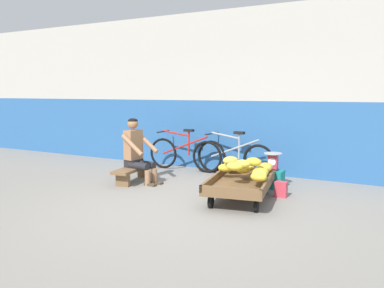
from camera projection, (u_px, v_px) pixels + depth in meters
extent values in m
plane|color=gray|center=(172.00, 212.00, 5.29)|extent=(80.00, 80.00, 0.00)
cube|color=#2D609E|center=(251.00, 136.00, 7.87)|extent=(16.00, 0.30, 1.43)
cube|color=#B7B2A8|center=(253.00, 55.00, 7.66)|extent=(16.00, 0.30, 1.78)
cube|color=brown|center=(240.00, 185.00, 5.80)|extent=(1.08, 1.57, 0.05)
cube|color=brown|center=(214.00, 178.00, 5.92)|extent=(0.30, 1.42, 0.10)
cube|color=brown|center=(268.00, 182.00, 5.67)|extent=(0.30, 1.42, 0.10)
cube|color=brown|center=(249.00, 171.00, 6.45)|extent=(0.83, 0.19, 0.10)
cube|color=brown|center=(230.00, 191.00, 5.13)|extent=(0.83, 0.19, 0.10)
cylinder|color=black|center=(227.00, 185.00, 6.39)|extent=(0.08, 0.19, 0.18)
cylinder|color=black|center=(266.00, 188.00, 6.20)|extent=(0.08, 0.19, 0.18)
cylinder|color=black|center=(211.00, 202.00, 5.44)|extent=(0.08, 0.19, 0.18)
cylinder|color=black|center=(256.00, 206.00, 5.25)|extent=(0.08, 0.19, 0.18)
ellipsoid|color=gold|center=(260.00, 172.00, 5.79)|extent=(0.29, 0.27, 0.13)
ellipsoid|color=gold|center=(259.00, 177.00, 5.46)|extent=(0.27, 0.23, 0.13)
ellipsoid|color=yellow|center=(231.00, 165.00, 6.39)|extent=(0.29, 0.25, 0.13)
ellipsoid|color=gold|center=(265.00, 167.00, 6.22)|extent=(0.30, 0.29, 0.13)
ellipsoid|color=yellow|center=(247.00, 167.00, 6.18)|extent=(0.30, 0.29, 0.13)
ellipsoid|color=gold|center=(243.00, 169.00, 6.02)|extent=(0.28, 0.24, 0.13)
ellipsoid|color=gold|center=(226.00, 168.00, 6.12)|extent=(0.28, 0.23, 0.13)
ellipsoid|color=gold|center=(264.00, 168.00, 6.09)|extent=(0.30, 0.27, 0.13)
ellipsoid|color=yellow|center=(259.00, 175.00, 5.61)|extent=(0.29, 0.25, 0.13)
ellipsoid|color=gold|center=(254.00, 162.00, 5.89)|extent=(0.25, 0.20, 0.13)
ellipsoid|color=yellow|center=(231.00, 161.00, 5.99)|extent=(0.30, 0.29, 0.13)
ellipsoid|color=yellow|center=(242.00, 164.00, 5.78)|extent=(0.29, 0.27, 0.13)
ellipsoid|color=yellow|center=(235.00, 166.00, 5.62)|extent=(0.26, 0.21, 0.13)
cube|color=brown|center=(134.00, 168.00, 7.03)|extent=(0.44, 1.13, 0.05)
cube|color=brown|center=(144.00, 171.00, 7.41)|extent=(0.25, 0.11, 0.22)
cube|color=brown|center=(123.00, 180.00, 6.69)|extent=(0.25, 0.11, 0.22)
cylinder|color=#9E704C|center=(154.00, 176.00, 6.90)|extent=(0.10, 0.10, 0.27)
cube|color=#4C3D2D|center=(157.00, 183.00, 6.88)|extent=(0.23, 0.11, 0.04)
cylinder|color=#232328|center=(146.00, 164.00, 6.99)|extent=(0.41, 0.17, 0.13)
cylinder|color=#9E704C|center=(148.00, 178.00, 6.75)|extent=(0.10, 0.10, 0.27)
cube|color=#4C3D2D|center=(150.00, 185.00, 6.73)|extent=(0.23, 0.11, 0.04)
cylinder|color=#232328|center=(139.00, 166.00, 6.84)|extent=(0.41, 0.17, 0.13)
cube|color=#232328|center=(134.00, 163.00, 7.02)|extent=(0.25, 0.30, 0.14)
cube|color=#9E704C|center=(133.00, 145.00, 6.98)|extent=(0.21, 0.34, 0.52)
cylinder|color=#9E704C|center=(148.00, 143.00, 7.05)|extent=(0.47, 0.12, 0.36)
cylinder|color=#9E704C|center=(132.00, 145.00, 6.72)|extent=(0.47, 0.12, 0.36)
sphere|color=#9E704C|center=(133.00, 124.00, 6.93)|extent=(0.19, 0.19, 0.19)
ellipsoid|color=black|center=(133.00, 121.00, 6.92)|extent=(0.17, 0.17, 0.09)
cube|color=#19847F|center=(272.00, 179.00, 6.58)|extent=(0.36, 0.28, 0.30)
cylinder|color=#28282D|center=(273.00, 169.00, 6.56)|extent=(0.20, 0.20, 0.03)
cube|color=#C6384C|center=(273.00, 161.00, 6.54)|extent=(0.16, 0.10, 0.24)
cylinder|color=white|center=(272.00, 162.00, 6.50)|extent=(0.13, 0.01, 0.13)
cylinder|color=#B2B5BA|center=(273.00, 153.00, 6.53)|extent=(0.30, 0.30, 0.01)
torus|color=black|center=(163.00, 153.00, 8.26)|extent=(0.64, 0.06, 0.64)
torus|color=black|center=(207.00, 157.00, 7.80)|extent=(0.64, 0.06, 0.64)
cylinder|color=#AD231E|center=(185.00, 145.00, 8.00)|extent=(1.03, 0.05, 0.43)
cylinder|color=#AD231E|center=(189.00, 144.00, 7.95)|extent=(0.04, 0.04, 0.48)
cylinder|color=#AD231E|center=(176.00, 133.00, 8.07)|extent=(0.62, 0.05, 0.12)
cube|color=black|center=(189.00, 130.00, 7.92)|extent=(0.20, 0.10, 0.05)
cylinder|color=black|center=(163.00, 132.00, 8.20)|extent=(0.04, 0.48, 0.03)
torus|color=black|center=(212.00, 156.00, 7.86)|extent=(0.64, 0.12, 0.64)
torus|color=black|center=(259.00, 161.00, 7.29)|extent=(0.64, 0.12, 0.64)
cylinder|color=#9EA0A5|center=(234.00, 149.00, 7.55)|extent=(1.03, 0.14, 0.43)
cylinder|color=#9EA0A5|center=(239.00, 147.00, 7.49)|extent=(0.04, 0.04, 0.48)
cylinder|color=#9EA0A5|center=(225.00, 135.00, 7.63)|extent=(0.62, 0.10, 0.12)
cube|color=black|center=(239.00, 133.00, 7.45)|extent=(0.21, 0.12, 0.05)
cylinder|color=black|center=(212.00, 134.00, 7.80)|extent=(0.08, 0.48, 0.03)
cube|color=#D13D4C|center=(281.00, 189.00, 6.01)|extent=(0.18, 0.12, 0.24)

